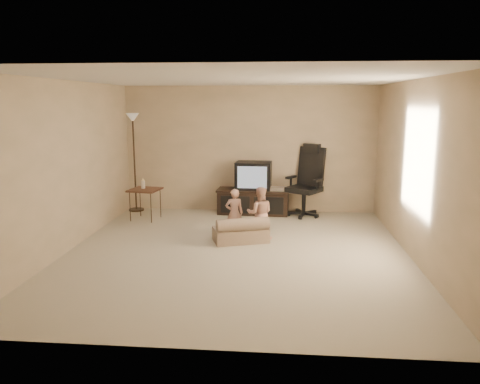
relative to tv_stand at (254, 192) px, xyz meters
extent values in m
plane|color=#BCB296|center=(-0.10, -2.49, -0.43)|extent=(5.50, 5.50, 0.00)
plane|color=silver|center=(-0.10, -2.49, 2.07)|extent=(5.50, 5.50, 0.00)
plane|color=#CCAF8E|center=(-0.10, 0.26, 0.82)|extent=(5.00, 0.00, 5.00)
plane|color=#CCAF8E|center=(-0.10, -5.24, 0.82)|extent=(5.00, 0.00, 5.00)
plane|color=#CCAF8E|center=(-2.60, -2.49, 0.82)|extent=(0.00, 5.50, 5.50)
plane|color=#CCAF8E|center=(2.40, -2.49, 0.82)|extent=(0.00, 5.50, 5.50)
cube|color=black|center=(-0.01, 0.00, -0.21)|extent=(1.40, 0.56, 0.44)
cube|color=black|center=(-0.01, 0.00, 0.04)|extent=(1.44, 0.60, 0.04)
cube|color=black|center=(-0.34, -0.24, -0.20)|extent=(0.57, 0.05, 0.33)
cube|color=black|center=(0.30, -0.27, -0.20)|extent=(0.57, 0.05, 0.33)
cube|color=black|center=(-0.01, 0.02, 0.33)|extent=(0.71, 0.53, 0.54)
cube|color=silver|center=(-0.02, -0.23, 0.33)|extent=(0.56, 0.04, 0.42)
cube|color=silver|center=(0.53, -0.08, 0.09)|extent=(0.41, 0.29, 0.06)
cylinder|color=black|center=(0.98, -0.14, -0.15)|extent=(0.08, 0.08, 0.44)
cube|color=black|center=(0.98, -0.14, 0.10)|extent=(0.76, 0.76, 0.10)
cube|color=black|center=(1.12, 0.08, 0.51)|extent=(0.55, 0.45, 0.78)
cube|color=black|center=(1.12, 0.08, 0.87)|extent=(0.34, 0.27, 0.18)
cube|color=black|center=(0.73, 0.02, 0.31)|extent=(0.23, 0.30, 0.04)
cube|color=black|center=(1.23, -0.30, 0.31)|extent=(0.23, 0.30, 0.04)
cube|color=brown|center=(-2.00, -0.65, 0.14)|extent=(0.61, 0.61, 0.03)
cylinder|color=#312416|center=(-2.24, -0.83, -0.14)|extent=(0.01, 0.01, 0.58)
cylinder|color=#312416|center=(-1.83, -0.89, -0.14)|extent=(0.01, 0.01, 0.58)
cylinder|color=#312416|center=(-2.18, -0.41, -0.14)|extent=(0.01, 0.01, 0.58)
cylinder|color=#312416|center=(-1.76, -0.48, -0.14)|extent=(0.01, 0.01, 0.58)
cylinder|color=silver|center=(-2.05, -0.60, 0.23)|extent=(0.07, 0.07, 0.15)
cone|color=#FCE3A4|center=(-2.05, -0.60, 0.33)|extent=(0.06, 0.06, 0.05)
cylinder|color=#312416|center=(-2.40, 0.04, -0.41)|extent=(0.31, 0.31, 0.03)
cylinder|color=#312416|center=(-2.40, 0.04, 0.51)|extent=(0.03, 0.03, 1.86)
cone|color=beige|center=(-2.40, 0.04, 1.45)|extent=(0.26, 0.26, 0.17)
cube|color=gray|center=(-0.09, -1.90, -0.32)|extent=(0.95, 0.70, 0.22)
cylinder|color=gray|center=(-0.04, -2.04, -0.12)|extent=(0.85, 0.45, 0.20)
imported|color=#D99F87|center=(-0.22, -1.69, -0.02)|extent=(0.34, 0.29, 0.81)
imported|color=#D99F87|center=(0.20, -1.76, 0.00)|extent=(0.43, 0.25, 0.86)
camera|label=1|loc=(0.53, -9.05, 1.77)|focal=35.00mm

